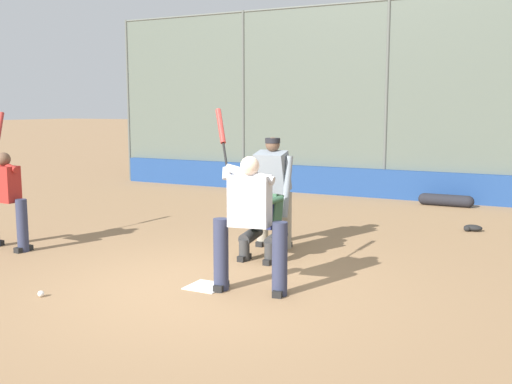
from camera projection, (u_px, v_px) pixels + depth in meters
The scene contains 12 objects.
ground_plane at pixel (206, 287), 7.27m from camera, with size 160.00×160.00×0.00m, color #93704C.
home_plate_marker at pixel (206, 286), 7.27m from camera, with size 0.43×0.43×0.01m, color white.
backstop_fence at pixel (387, 96), 14.12m from camera, with size 15.43×0.08×4.65m.
padding_wall at pixel (383, 184), 14.32m from camera, with size 15.04×0.18×0.69m, color navy.
bleachers_beyond at pixel (403, 168), 16.66m from camera, with size 10.74×2.50×1.48m.
batter_at_plate at pixel (249, 219), 6.94m from camera, with size 1.08×0.56×2.15m.
catcher_behind_plate at pixel (262, 217), 8.49m from camera, with size 0.62×0.73×1.19m.
umpire_home at pixel (273, 189), 9.18m from camera, with size 0.70×0.42×1.71m.
batter_on_deck at pixel (6, 197), 9.11m from camera, with size 0.97×0.65×2.09m.
fielding_glove_on_dirt at pixel (472, 228), 10.53m from camera, with size 0.31×0.24×0.11m.
baseball_loose at pixel (41, 294), 6.88m from camera, with size 0.07×0.07×0.07m, color white.
equipment_bag_dugout_side at pixel (446, 200), 13.17m from camera, with size 1.20×0.26×0.26m.
Camera 1 is at (-3.73, 6.00, 2.17)m, focal length 42.00 mm.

